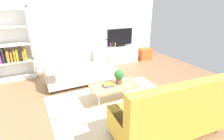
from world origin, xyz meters
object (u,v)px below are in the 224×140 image
at_px(bookshelf, 12,48).
at_px(couch_beige, 80,67).
at_px(coffee_table, 115,86).
at_px(bottle_2, 115,45).
at_px(table_book_0, 109,85).
at_px(couch_green, 169,114).
at_px(storage_trunk, 144,54).
at_px(tv, 120,38).
at_px(bottle_0, 111,45).
at_px(tv_console, 119,54).
at_px(bottle_1, 113,44).
at_px(potted_plant, 119,76).
at_px(vase_0, 105,45).

bearing_deg(bookshelf, couch_beige, -32.65).
bearing_deg(coffee_table, bottle_2, 62.19).
bearing_deg(table_book_0, couch_green, -73.52).
bearing_deg(couch_beige, table_book_0, 99.73).
bearing_deg(bottle_2, storage_trunk, -2.64).
distance_m(storage_trunk, bottle_2, 1.40).
bearing_deg(tv, bookshelf, 179.35).
distance_m(bookshelf, table_book_0, 3.14).
bearing_deg(bottle_0, coffee_table, -114.15).
bearing_deg(table_book_0, storage_trunk, 40.52).
height_order(tv, bookshelf, bookshelf).
relative_size(tv_console, storage_trunk, 2.69).
relative_size(couch_green, bottle_1, 9.54).
bearing_deg(bottle_0, bottle_1, 0.00).
bearing_deg(potted_plant, bottle_2, 64.14).
distance_m(bottle_0, bottle_1, 0.09).
distance_m(couch_green, bottle_0, 3.93).
height_order(couch_green, potted_plant, couch_green).
height_order(tv_console, potted_plant, potted_plant).
distance_m(couch_beige, tv_console, 2.14).
relative_size(bookshelf, bottle_1, 10.23).
distance_m(bottle_0, bottle_2, 0.19).
xyz_separation_m(potted_plant, table_book_0, (-0.26, 0.00, -0.18)).
height_order(tv_console, storage_trunk, tv_console).
relative_size(couch_green, potted_plant, 5.80).
distance_m(coffee_table, vase_0, 2.69).
bearing_deg(couch_green, storage_trunk, 63.02).
bearing_deg(bookshelf, coffee_table, -50.58).
bearing_deg(potted_plant, couch_beige, 109.69).
distance_m(couch_beige, tv, 2.18).
relative_size(storage_trunk, bottle_2, 3.24).
distance_m(table_book_0, bottle_2, 2.80).
bearing_deg(storage_trunk, potted_plant, -136.53).
bearing_deg(table_book_0, bottle_1, 61.00).
distance_m(potted_plant, bottle_1, 2.62).
height_order(bookshelf, potted_plant, bookshelf).
bearing_deg(bottle_1, couch_green, -103.17).
relative_size(tv, potted_plant, 2.96).
bearing_deg(bottle_1, bottle_0, 180.00).
relative_size(potted_plant, bottle_2, 2.10).
bearing_deg(coffee_table, bottle_1, 64.07).
height_order(coffee_table, bookshelf, bookshelf).
relative_size(couch_beige, tv_console, 1.36).
bearing_deg(storage_trunk, couch_green, -121.34).
distance_m(coffee_table, tv, 2.90).
relative_size(tv, table_book_0, 4.17).
xyz_separation_m(storage_trunk, bottle_2, (-1.30, 0.06, 0.50)).
xyz_separation_m(couch_beige, tv, (1.86, 1.02, 0.51)).
xyz_separation_m(couch_beige, bookshelf, (-1.65, 1.06, 0.52)).
xyz_separation_m(tv, potted_plant, (-1.36, -2.42, -0.34)).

